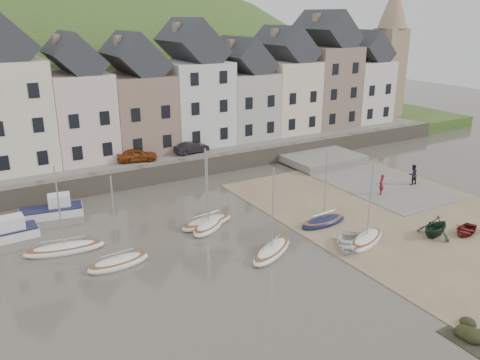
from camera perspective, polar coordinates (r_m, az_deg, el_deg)
ground at (r=34.27m, az=5.13°, el=-7.57°), size 160.00×160.00×0.00m
quay_land at (r=61.35m, az=-12.43°, el=4.81°), size 90.00×30.00×1.50m
quay_street at (r=50.67m, az=-8.34°, el=3.04°), size 70.00×7.00×0.10m
seawall at (r=47.76m, az=-6.69°, el=1.31°), size 70.00×1.20×1.80m
beach at (r=41.14m, az=17.76°, el=-3.74°), size 18.00×26.00×0.06m
slipway at (r=49.00m, az=14.09°, el=0.28°), size 8.00×18.00×0.12m
hillside at (r=92.02m, az=-20.14°, el=-3.47°), size 134.40×84.00×84.00m
townhouse_terrace at (r=53.28m, az=-8.32°, el=10.18°), size 61.05×8.00×13.93m
church_spire at (r=71.90m, az=17.32°, el=14.77°), size 4.00×4.00×18.00m
sailboat_0 at (r=35.08m, az=-19.99°, el=-7.60°), size 5.46×2.36×6.32m
sailboat_1 at (r=32.25m, az=-14.16°, el=-9.39°), size 4.17×1.82×6.32m
sailboat_2 at (r=37.04m, az=-3.94°, el=-4.98°), size 4.54×2.06×6.32m
sailboat_3 at (r=36.38m, az=-3.74°, el=-5.43°), size 3.94×3.37×6.32m
sailboat_4 at (r=32.78m, az=3.77°, el=-8.32°), size 4.79×3.62×6.32m
sailboat_5 at (r=37.63m, az=9.80°, el=-4.83°), size 4.25×1.75×6.32m
sailboat_6 at (r=35.41m, az=14.69°, el=-6.78°), size 4.58×3.15×6.32m
motorboat_0 at (r=38.37m, az=-26.13°, el=-5.60°), size 5.01×1.98×1.70m
motorboat_2 at (r=41.28m, az=-21.17°, el=-3.23°), size 4.99×2.47×1.70m
rowboat_white at (r=34.25m, az=12.64°, el=-7.24°), size 4.09×4.07×0.70m
rowboat_green at (r=37.66m, az=22.07°, el=-5.08°), size 3.28×2.96×1.52m
rowboat_red at (r=39.14m, az=25.09°, el=-5.37°), size 3.10×2.64×0.55m
person_red at (r=44.40m, az=16.33°, el=-0.51°), size 0.80×0.78×1.86m
person_dark at (r=48.02m, az=19.71°, el=0.62°), size 0.98×0.79×1.92m
car_left at (r=48.34m, az=-12.05°, el=2.91°), size 4.09×2.43×1.30m
car_right at (r=50.41m, az=-5.71°, el=3.83°), size 3.71×1.56×1.19m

